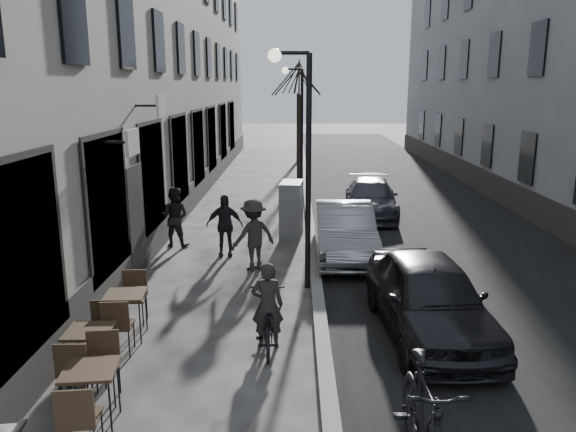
{
  "coord_description": "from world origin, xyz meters",
  "views": [
    {
      "loc": [
        -0.28,
        -5.73,
        4.37
      ],
      "look_at": [
        -0.42,
        5.25,
        1.8
      ],
      "focal_mm": 35.0,
      "sensor_mm": 36.0,
      "label": 1
    }
  ],
  "objects_px": {
    "pedestrian_near": "(175,217)",
    "sign_board": "(0,406)",
    "tree_near": "(299,78)",
    "pedestrian_mid": "(254,235)",
    "car_far": "(371,198)",
    "car_mid": "(344,231)",
    "moped": "(425,422)",
    "car_near": "(429,297)",
    "streetlamp_near": "(300,144)",
    "tree_far": "(298,80)",
    "utility_cabinet": "(291,210)",
    "bistro_set_b": "(91,349)",
    "bicycle": "(268,321)",
    "streetlamp_far": "(298,115)",
    "pedestrian_far": "(225,225)",
    "bistro_set_a": "(92,391)",
    "bistro_set_c": "(126,310)"
  },
  "relations": [
    {
      "from": "bistro_set_a",
      "to": "pedestrian_mid",
      "type": "bearing_deg",
      "value": 68.7
    },
    {
      "from": "streetlamp_near",
      "to": "bicycle",
      "type": "xyz_separation_m",
      "value": [
        -0.57,
        -2.88,
        -2.7
      ]
    },
    {
      "from": "pedestrian_near",
      "to": "car_near",
      "type": "height_order",
      "value": "pedestrian_near"
    },
    {
      "from": "utility_cabinet",
      "to": "pedestrian_mid",
      "type": "relative_size",
      "value": 0.95
    },
    {
      "from": "bistro_set_c",
      "to": "pedestrian_far",
      "type": "relative_size",
      "value": 1.04
    },
    {
      "from": "tree_near",
      "to": "car_far",
      "type": "xyz_separation_m",
      "value": [
        2.4,
        -8.0,
        -4.05
      ]
    },
    {
      "from": "tree_far",
      "to": "car_far",
      "type": "bearing_deg",
      "value": -80.27
    },
    {
      "from": "tree_near",
      "to": "car_mid",
      "type": "bearing_deg",
      "value": -85.05
    },
    {
      "from": "pedestrian_near",
      "to": "utility_cabinet",
      "type": "bearing_deg",
      "value": -151.7
    },
    {
      "from": "bistro_set_b",
      "to": "utility_cabinet",
      "type": "height_order",
      "value": "utility_cabinet"
    },
    {
      "from": "utility_cabinet",
      "to": "tree_near",
      "type": "bearing_deg",
      "value": 94.55
    },
    {
      "from": "pedestrian_mid",
      "to": "car_mid",
      "type": "height_order",
      "value": "pedestrian_mid"
    },
    {
      "from": "tree_far",
      "to": "car_near",
      "type": "distance_m",
      "value": 23.81
    },
    {
      "from": "car_mid",
      "to": "bistro_set_a",
      "type": "bearing_deg",
      "value": -117.23
    },
    {
      "from": "pedestrian_far",
      "to": "car_mid",
      "type": "height_order",
      "value": "pedestrian_far"
    },
    {
      "from": "tree_near",
      "to": "pedestrian_mid",
      "type": "xyz_separation_m",
      "value": [
        -1.17,
        -13.75,
        -3.8
      ]
    },
    {
      "from": "bicycle",
      "to": "pedestrian_near",
      "type": "bearing_deg",
      "value": -67.59
    },
    {
      "from": "bistro_set_a",
      "to": "car_mid",
      "type": "bearing_deg",
      "value": 55.43
    },
    {
      "from": "bistro_set_b",
      "to": "car_far",
      "type": "distance_m",
      "value": 12.39
    },
    {
      "from": "bistro_set_b",
      "to": "utility_cabinet",
      "type": "xyz_separation_m",
      "value": [
        2.97,
        8.27,
        0.32
      ]
    },
    {
      "from": "pedestrian_mid",
      "to": "streetlamp_near",
      "type": "bearing_deg",
      "value": 98.73
    },
    {
      "from": "utility_cabinet",
      "to": "moped",
      "type": "relative_size",
      "value": 0.73
    },
    {
      "from": "tree_near",
      "to": "sign_board",
      "type": "height_order",
      "value": "tree_near"
    },
    {
      "from": "pedestrian_near",
      "to": "moped",
      "type": "distance_m",
      "value": 10.5
    },
    {
      "from": "pedestrian_near",
      "to": "car_far",
      "type": "bearing_deg",
      "value": -136.31
    },
    {
      "from": "car_near",
      "to": "car_far",
      "type": "relative_size",
      "value": 0.99
    },
    {
      "from": "bistro_set_a",
      "to": "moped",
      "type": "xyz_separation_m",
      "value": [
        4.1,
        -0.88,
        0.17
      ]
    },
    {
      "from": "utility_cabinet",
      "to": "car_near",
      "type": "height_order",
      "value": "utility_cabinet"
    },
    {
      "from": "car_mid",
      "to": "moped",
      "type": "distance_m",
      "value": 8.4
    },
    {
      "from": "streetlamp_far",
      "to": "car_mid",
      "type": "distance_m",
      "value": 10.07
    },
    {
      "from": "tree_far",
      "to": "moped",
      "type": "height_order",
      "value": "tree_far"
    },
    {
      "from": "streetlamp_near",
      "to": "bistro_set_a",
      "type": "height_order",
      "value": "streetlamp_near"
    },
    {
      "from": "streetlamp_near",
      "to": "moped",
      "type": "relative_size",
      "value": 2.28
    },
    {
      "from": "car_near",
      "to": "car_mid",
      "type": "distance_m",
      "value": 4.81
    },
    {
      "from": "pedestrian_near",
      "to": "car_far",
      "type": "height_order",
      "value": "pedestrian_near"
    },
    {
      "from": "utility_cabinet",
      "to": "car_near",
      "type": "distance_m",
      "value": 7.07
    },
    {
      "from": "streetlamp_near",
      "to": "tree_far",
      "type": "xyz_separation_m",
      "value": [
        0.07,
        21.0,
        1.5
      ]
    },
    {
      "from": "streetlamp_near",
      "to": "tree_far",
      "type": "distance_m",
      "value": 21.05
    },
    {
      "from": "tree_near",
      "to": "bistro_set_a",
      "type": "bearing_deg",
      "value": -97.93
    },
    {
      "from": "pedestrian_near",
      "to": "sign_board",
      "type": "bearing_deg",
      "value": 98.58
    },
    {
      "from": "streetlamp_near",
      "to": "streetlamp_far",
      "type": "relative_size",
      "value": 1.0
    },
    {
      "from": "bicycle",
      "to": "car_near",
      "type": "xyz_separation_m",
      "value": [
        2.84,
        0.5,
        0.25
      ]
    },
    {
      "from": "bistro_set_c",
      "to": "car_mid",
      "type": "distance_m",
      "value": 6.45
    },
    {
      "from": "bicycle",
      "to": "car_near",
      "type": "distance_m",
      "value": 2.9
    },
    {
      "from": "tree_near",
      "to": "car_near",
      "type": "bearing_deg",
      "value": -82.79
    },
    {
      "from": "streetlamp_near",
      "to": "streetlamp_far",
      "type": "height_order",
      "value": "same"
    },
    {
      "from": "moped",
      "to": "utility_cabinet",
      "type": "bearing_deg",
      "value": 98.17
    },
    {
      "from": "streetlamp_near",
      "to": "pedestrian_mid",
      "type": "height_order",
      "value": "streetlamp_near"
    },
    {
      "from": "pedestrian_near",
      "to": "pedestrian_mid",
      "type": "bearing_deg",
      "value": 150.48
    },
    {
      "from": "bistro_set_b",
      "to": "bistro_set_c",
      "type": "xyz_separation_m",
      "value": [
        0.11,
        1.48,
        0.01
      ]
    }
  ]
}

